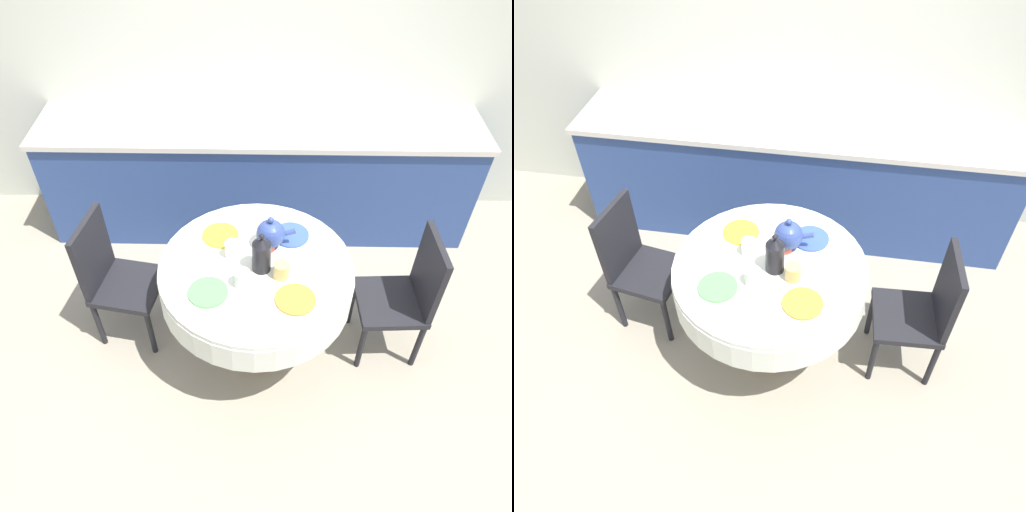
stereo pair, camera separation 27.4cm
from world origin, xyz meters
TOP-DOWN VIEW (x-y plane):
  - ground_plane at (0.00, 0.00)m, footprint 12.00×12.00m
  - wall_back at (0.00, 1.59)m, footprint 7.00×0.05m
  - kitchen_counter at (0.00, 1.26)m, footprint 3.24×0.64m
  - dining_table at (0.00, 0.00)m, footprint 1.11×1.11m
  - chair_left at (0.90, 0.04)m, footprint 0.42×0.42m
  - chair_right at (-0.89, 0.16)m, footprint 0.46×0.46m
  - plate_near_left at (-0.25, -0.20)m, footprint 0.22×0.22m
  - cup_near_left at (-0.07, -0.14)m, footprint 0.09×0.09m
  - plate_near_right at (0.21, -0.25)m, footprint 0.22×0.22m
  - cup_near_right at (0.14, -0.07)m, footprint 0.09×0.09m
  - plate_far_left at (-0.22, 0.24)m, footprint 0.22×0.22m
  - cup_far_left at (-0.13, 0.08)m, footprint 0.09×0.09m
  - plate_far_right at (0.20, 0.25)m, footprint 0.22×0.22m
  - cup_far_right at (0.07, 0.14)m, footprint 0.09×0.09m
  - coffee_carafe at (0.03, -0.02)m, footprint 0.11×0.11m
  - teapot at (0.08, 0.17)m, footprint 0.23×0.17m

SIDE VIEW (x-z plane):
  - ground_plane at x=0.00m, z-range 0.00..0.00m
  - kitchen_counter at x=0.00m, z-range 0.00..0.92m
  - chair_left at x=0.90m, z-range 0.04..0.95m
  - chair_right at x=-0.89m, z-range 0.04..0.95m
  - dining_table at x=0.00m, z-range 0.25..1.01m
  - plate_near_left at x=-0.25m, z-range 0.76..0.78m
  - plate_near_right at x=0.21m, z-range 0.76..0.78m
  - plate_far_left at x=-0.22m, z-range 0.76..0.78m
  - plate_far_right at x=0.20m, z-range 0.76..0.78m
  - cup_near_left at x=-0.07m, z-range 0.76..0.86m
  - cup_near_right at x=0.14m, z-range 0.76..0.86m
  - cup_far_left at x=-0.13m, z-range 0.76..0.86m
  - cup_far_right at x=0.07m, z-range 0.76..0.86m
  - teapot at x=0.08m, z-range 0.75..0.97m
  - coffee_carafe at x=0.03m, z-range 0.74..1.00m
  - wall_back at x=0.00m, z-range 0.00..2.60m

